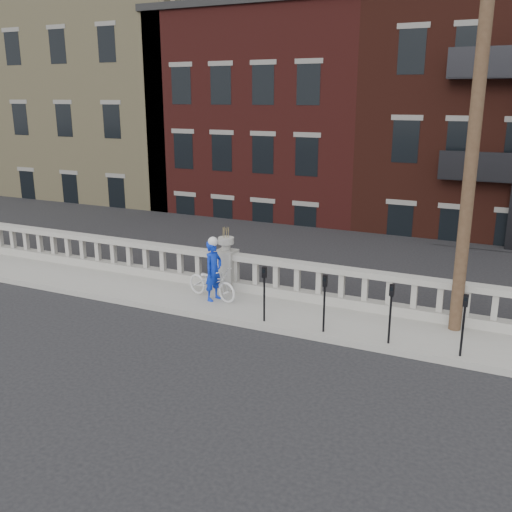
% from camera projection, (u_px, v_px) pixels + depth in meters
% --- Properties ---
extents(ground, '(120.00, 120.00, 0.00)m').
position_uv_depth(ground, '(144.00, 346.00, 12.73)').
color(ground, black).
rests_on(ground, ground).
extents(sidewalk, '(32.00, 2.20, 0.15)m').
position_uv_depth(sidewalk, '(210.00, 301.00, 15.32)').
color(sidewalk, gray).
rests_on(sidewalk, ground).
extents(balustrade, '(28.00, 0.34, 1.03)m').
position_uv_depth(balustrade, '(226.00, 271.00, 16.00)').
color(balustrade, gray).
rests_on(balustrade, sidewalk).
extents(planter_pedestal, '(0.55, 0.55, 1.76)m').
position_uv_depth(planter_pedestal, '(226.00, 265.00, 15.95)').
color(planter_pedestal, gray).
rests_on(planter_pedestal, sidewalk).
extents(lower_level, '(80.00, 44.00, 20.80)m').
position_uv_depth(lower_level, '(396.00, 147.00, 31.86)').
color(lower_level, '#605E59').
rests_on(lower_level, ground).
extents(utility_pole, '(1.60, 0.28, 10.00)m').
position_uv_depth(utility_pole, '(477.00, 103.00, 11.91)').
color(utility_pole, '#422D1E').
rests_on(utility_pole, sidewalk).
extents(parking_meter_a, '(0.10, 0.09, 1.36)m').
position_uv_depth(parking_meter_a, '(264.00, 288.00, 13.52)').
color(parking_meter_a, black).
rests_on(parking_meter_a, sidewalk).
extents(parking_meter_b, '(0.10, 0.09, 1.36)m').
position_uv_depth(parking_meter_b, '(324.00, 297.00, 12.91)').
color(parking_meter_b, black).
rests_on(parking_meter_b, sidewalk).
extents(parking_meter_c, '(0.10, 0.09, 1.36)m').
position_uv_depth(parking_meter_c, '(391.00, 307.00, 12.29)').
color(parking_meter_c, black).
rests_on(parking_meter_c, sidewalk).
extents(parking_meter_d, '(0.10, 0.09, 1.36)m').
position_uv_depth(parking_meter_d, '(464.00, 318.00, 11.67)').
color(parking_meter_d, black).
rests_on(parking_meter_d, sidewalk).
extents(bicycle, '(1.75, 0.98, 0.87)m').
position_uv_depth(bicycle, '(212.00, 283.00, 15.20)').
color(bicycle, silver).
rests_on(bicycle, sidewalk).
extents(cyclist, '(0.48, 0.65, 1.61)m').
position_uv_depth(cyclist, '(214.00, 271.00, 14.99)').
color(cyclist, '#0C2BBC').
rests_on(cyclist, sidewalk).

